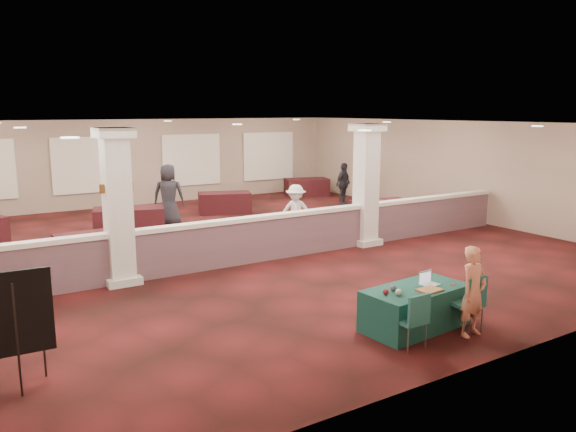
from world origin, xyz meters
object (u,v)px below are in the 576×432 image
near_table (415,308)px  far_table_back_center (225,203)px  far_table_front_right (381,212)px  easel_board (14,315)px  conf_chair_main (469,299)px  conf_chair_side (413,316)px  attendee_d (169,195)px  attendee_b (296,212)px  far_table_front_center (129,221)px  woman (473,291)px  far_table_back_right (307,187)px  attendee_c (343,184)px  far_table_front_left (98,248)px

near_table → far_table_back_center: size_ratio=1.01×
far_table_front_right → easel_board: bearing=-153.1°
conf_chair_main → conf_chair_side: bearing=-178.6°
attendee_d → attendee_b: bearing=153.1°
far_table_front_center → woman: bearing=-76.4°
far_table_back_right → near_table: bearing=-116.8°
conf_chair_side → attendee_b: size_ratio=0.57×
easel_board → attendee_c: 15.23m
easel_board → far_table_back_right: (12.38, 11.80, -0.64)m
attendee_b → far_table_back_right: bearing=96.6°
attendee_b → attendee_c: 5.94m
conf_chair_side → far_table_back_center: (2.54, 11.77, -0.15)m
far_table_back_right → attendee_b: bearing=-126.1°
conf_chair_side → far_table_back_right: (7.20, 13.58, -0.16)m
attendee_c → attendee_d: bearing=159.3°
far_table_back_center → near_table: bearing=-99.7°
conf_chair_side → far_table_back_center: conf_chair_side is taller
far_table_back_right → attendee_c: size_ratio=1.11×
conf_chair_main → attendee_c: 12.34m
conf_chair_side → attendee_c: (7.04, 10.88, 0.29)m
near_table → far_table_front_left: far_table_front_left is taller
far_table_back_center → attendee_c: attendee_c is taller
near_table → attendee_b: (1.85, 6.50, 0.42)m
woman → easel_board: bearing=158.4°
far_table_front_left → woman: bearing=-61.9°
far_table_front_right → attendee_d: size_ratio=0.96×
conf_chair_side → far_table_back_right: bearing=62.9°
easel_board → conf_chair_side: bearing=-15.9°
easel_board → far_table_front_center: bearing=68.0°
attendee_b → conf_chair_side: bearing=-66.6°
easel_board → far_table_front_center: size_ratio=0.81×
far_table_back_center → far_table_back_right: 5.01m
far_table_front_left → far_table_back_center: (5.37, 4.38, -0.01)m
near_table → far_table_front_right: size_ratio=0.96×
conf_chair_side → far_table_front_right: bearing=52.5°
woman → attendee_d: (-1.08, 10.70, 0.24)m
conf_chair_main → conf_chair_side: (-1.22, 0.01, -0.05)m
conf_chair_side → woman: size_ratio=0.60×
near_table → far_table_back_right: (6.58, 13.00, 0.02)m
near_table → far_table_back_center: 11.34m
far_table_back_right → far_table_front_left: bearing=-148.3°
far_table_front_left → attendee_b: size_ratio=1.19×
near_table → attendee_d: 10.03m
conf_chair_side → attendee_c: 12.96m
attendee_b → far_table_front_center: bearing=-175.9°
conf_chair_side → attendee_d: size_ratio=0.45×
easel_board → far_table_back_right: easel_board is taller
far_table_front_left → easel_board: bearing=-112.7°
conf_chair_side → far_table_front_left: (-2.84, 7.38, -0.15)m
far_table_back_right → far_table_back_center: bearing=-158.7°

